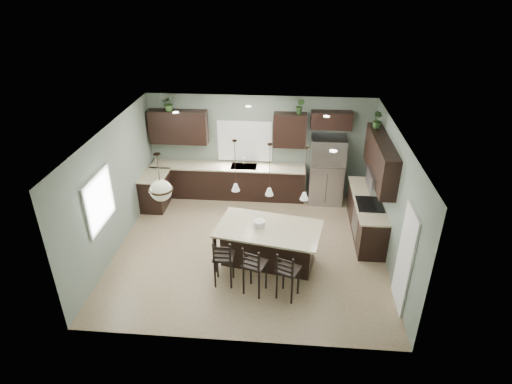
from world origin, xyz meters
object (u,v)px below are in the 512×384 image
object	(u,v)px
refrigerator	(326,170)
bar_stool_center	(255,269)
bar_stool_left	(224,261)
serving_dish	(259,224)
kitchen_island	(268,246)
plant_back_left	(169,103)
bar_stool_right	(288,274)

from	to	relation	value
refrigerator	bar_stool_center	bearing A→B (deg)	-112.21
bar_stool_left	serving_dish	bearing A→B (deg)	48.21
kitchen_island	bar_stool_center	xyz separation A→B (m)	(-0.21, -0.91, 0.09)
refrigerator	kitchen_island	bearing A→B (deg)	-114.82
refrigerator	plant_back_left	size ratio (longest dim) A/B	4.69
kitchen_island	bar_stool_right	distance (m)	1.09
bar_stool_right	bar_stool_left	bearing A→B (deg)	-170.43
kitchen_island	serving_dish	distance (m)	0.57
refrigerator	bar_stool_right	distance (m)	4.09
serving_dish	bar_stool_left	distance (m)	1.08
bar_stool_right	kitchen_island	bearing A→B (deg)	136.13
bar_stool_center	plant_back_left	distance (m)	5.18
bar_stool_center	plant_back_left	bearing A→B (deg)	142.94
refrigerator	kitchen_island	size ratio (longest dim) A/B	0.86
serving_dish	bar_stool_center	xyz separation A→B (m)	(-0.01, -0.94, -0.44)
serving_dish	plant_back_left	xyz separation A→B (m)	(-2.58, 3.06, 1.60)
bar_stool_right	serving_dish	bearing A→B (deg)	144.01
bar_stool_center	serving_dish	bearing A→B (deg)	109.45
refrigerator	serving_dish	xyz separation A→B (m)	(-1.57, -2.93, 0.07)
bar_stool_center	bar_stool_right	xyz separation A→B (m)	(0.64, -0.09, -0.02)
serving_dish	bar_stool_right	bearing A→B (deg)	-58.55
plant_back_left	bar_stool_center	bearing A→B (deg)	-57.30
bar_stool_right	plant_back_left	distance (m)	5.60
bar_stool_right	plant_back_left	xyz separation A→B (m)	(-3.21, 4.09, 2.06)
bar_stool_left	bar_stool_center	xyz separation A→B (m)	(0.64, -0.21, 0.01)
bar_stool_left	bar_stool_right	size ratio (longest dim) A/B	1.02
bar_stool_center	kitchen_island	bearing A→B (deg)	97.22
bar_stool_center	bar_stool_left	bearing A→B (deg)	-177.89
serving_dish	refrigerator	bearing A→B (deg)	61.84
kitchen_island	bar_stool_left	xyz separation A→B (m)	(-0.85, -0.70, 0.08)
bar_stool_left	bar_stool_right	distance (m)	1.32
bar_stool_center	plant_back_left	size ratio (longest dim) A/B	2.82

